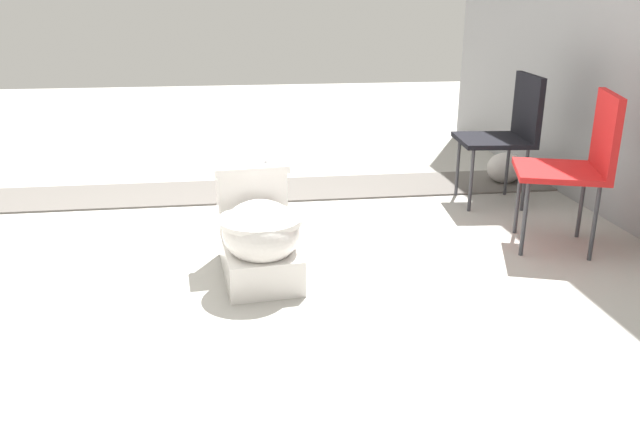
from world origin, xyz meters
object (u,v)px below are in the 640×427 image
(folding_chair_middle, at_px, (581,155))
(boulder_near, at_px, (505,168))
(toilet, at_px, (258,232))
(folding_chair_left, at_px, (510,126))

(folding_chair_middle, bearing_deg, boulder_near, -78.83)
(toilet, distance_m, boulder_near, 2.32)
(folding_chair_left, distance_m, boulder_near, 0.64)
(folding_chair_middle, relative_size, boulder_near, 2.90)
(toilet, xyz_separation_m, folding_chair_middle, (-0.13, 1.68, 0.29))
(toilet, height_order, folding_chair_middle, folding_chair_middle)
(toilet, distance_m, folding_chair_left, 1.92)
(boulder_near, bearing_deg, folding_chair_middle, -7.83)
(folding_chair_left, height_order, folding_chair_middle, same)
(toilet, height_order, folding_chair_left, folding_chair_left)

